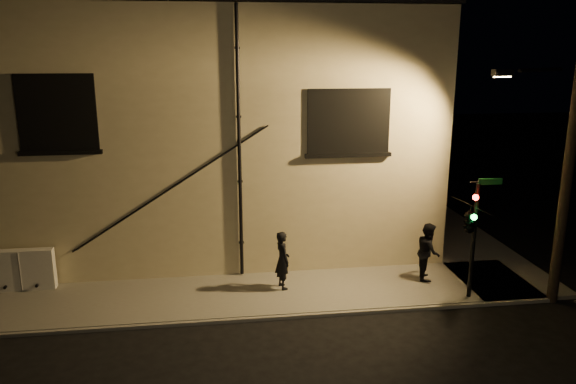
{
  "coord_description": "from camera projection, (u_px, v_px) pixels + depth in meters",
  "views": [
    {
      "loc": [
        -2.65,
        -13.94,
        7.24
      ],
      "look_at": [
        -0.46,
        1.8,
        3.11
      ],
      "focal_mm": 35.0,
      "sensor_mm": 36.0,
      "label": 1
    }
  ],
  "objects": [
    {
      "name": "pedestrian_a",
      "position": [
        283.0,
        260.0,
        16.86
      ],
      "size": [
        0.57,
        0.73,
        1.79
      ],
      "primitive_type": "imported",
      "rotation": [
        0.0,
        0.0,
        1.81
      ],
      "color": "black",
      "rests_on": "sidewalk"
    },
    {
      "name": "utility_cabinet",
      "position": [
        22.0,
        270.0,
        16.82
      ],
      "size": [
        1.91,
        0.32,
        1.26
      ],
      "primitive_type": "cube",
      "color": "silver",
      "rests_on": "sidewalk"
    },
    {
      "name": "streetlamp_pole",
      "position": [
        563.0,
        175.0,
        15.56
      ],
      "size": [
        2.02,
        1.39,
        7.12
      ],
      "color": "black",
      "rests_on": "ground"
    },
    {
      "name": "sidewalk",
      "position": [
        325.0,
        255.0,
        19.89
      ],
      "size": [
        21.0,
        16.0,
        0.12
      ],
      "color": "slate",
      "rests_on": "ground"
    },
    {
      "name": "pedestrian_b",
      "position": [
        428.0,
        251.0,
        17.55
      ],
      "size": [
        0.91,
        1.04,
        1.82
      ],
      "primitive_type": "imported",
      "rotation": [
        0.0,
        0.0,
        1.28
      ],
      "color": "black",
      "rests_on": "sidewalk"
    },
    {
      "name": "traffic_signal",
      "position": [
        470.0,
        220.0,
        15.76
      ],
      "size": [
        1.26,
        2.09,
        3.55
      ],
      "color": "black",
      "rests_on": "sidewalk"
    },
    {
      "name": "building",
      "position": [
        201.0,
        119.0,
        22.65
      ],
      "size": [
        16.2,
        12.23,
        8.8
      ],
      "color": "beige",
      "rests_on": "ground"
    },
    {
      "name": "ground",
      "position": [
        313.0,
        316.0,
        15.54
      ],
      "size": [
        90.0,
        90.0,
        0.0
      ],
      "primitive_type": "plane",
      "color": "black"
    }
  ]
}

